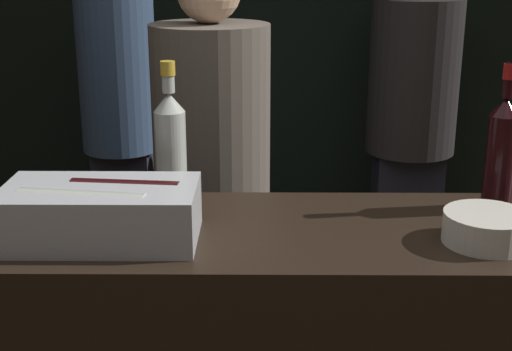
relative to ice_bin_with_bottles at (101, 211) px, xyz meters
The scene contains 8 objects.
wall_back_chalkboard 2.31m from the ice_bin_with_bottles, 81.38° to the left, with size 6.40×0.06×2.80m.
ice_bin_with_bottles is the anchor object (origin of this frame).
bowl_white 0.85m from the ice_bin_with_bottles, ahead, with size 0.19×0.19×0.07m.
rose_wine_bottle 0.31m from the ice_bin_with_bottles, 64.77° to the left, with size 0.08×0.08×0.36m.
red_wine_bottle_tall 0.97m from the ice_bin_with_bottles, 12.76° to the left, with size 0.07×0.07×0.36m.
person_in_hoodie 1.68m from the ice_bin_with_bottles, 99.72° to the left, with size 0.34×0.34×1.76m.
person_blond_tee 0.91m from the ice_bin_with_bottles, 77.96° to the left, with size 0.40×0.40×1.66m.
person_grey_polo 2.10m from the ice_bin_with_bottles, 59.52° to the left, with size 0.41×0.41×1.68m.
Camera 1 is at (0.01, -1.30, 1.67)m, focal length 50.00 mm.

